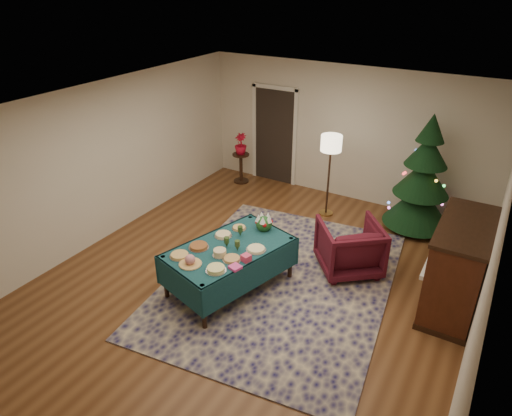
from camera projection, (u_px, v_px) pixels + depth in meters
The scene contains 25 objects.
room_shell at pixel (257, 202), 6.42m from camera, with size 7.00×7.00×7.00m.
doorway at pixel (274, 134), 9.92m from camera, with size 1.08×0.04×2.16m.
rug at pixel (280, 281), 7.02m from camera, with size 3.20×4.20×0.02m, color #141244.
buffet_table at pixel (229, 255), 6.63m from camera, with size 1.54×2.06×0.72m.
platter_0 at pixel (180, 255), 6.33m from camera, with size 0.28×0.28×0.04m.
platter_1 at pixel (190, 261), 6.14m from camera, with size 0.31×0.31×0.15m.
platter_2 at pixel (216, 269), 6.03m from camera, with size 0.28×0.28×0.06m.
platter_3 at pixel (199, 246), 6.53m from camera, with size 0.30×0.30×0.05m.
platter_4 at pixel (220, 253), 6.34m from camera, with size 0.21×0.21×0.10m.
platter_5 at pixel (232, 259), 6.26m from camera, with size 0.26×0.26×0.04m.
platter_6 at pixel (223, 235), 6.81m from camera, with size 0.26×0.26×0.05m.
platter_7 at pixel (256, 249), 6.48m from camera, with size 0.29×0.29×0.04m.
platter_8 at pixel (239, 228), 7.01m from camera, with size 0.23×0.23×0.04m.
goblet_0 at pixel (240, 231), 6.79m from camera, with size 0.08×0.08×0.17m.
goblet_1 at pixel (237, 246), 6.43m from camera, with size 0.08×0.08×0.17m.
goblet_2 at pixel (227, 242), 6.51m from camera, with size 0.08×0.08×0.17m.
napkin_stack at pixel (235, 267), 6.08m from camera, with size 0.14×0.14×0.04m, color #E33F94.
gift_box at pixel (246, 258), 6.23m from camera, with size 0.11×0.11×0.10m, color #DE3D64.
centerpiece at pixel (264, 222), 6.95m from camera, with size 0.26×0.26×0.30m.
armchair at pixel (350, 245), 7.09m from camera, with size 0.90×0.84×0.92m, color #4B101C.
floor_lamp at pixel (331, 148), 8.34m from camera, with size 0.39×0.39×1.60m.
side_table at pixel (241, 168), 10.18m from camera, with size 0.37×0.37×0.67m.
potted_plant at pixel (241, 148), 9.96m from camera, with size 0.26×0.46×0.26m, color #B70D24.
christmas_tree at pixel (423, 179), 8.05m from camera, with size 1.51×1.51×2.16m.
piano at pixel (457, 268), 6.22m from camera, with size 0.73×1.54×1.33m.
Camera 1 is at (2.89, -4.94, 4.25)m, focal length 32.00 mm.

